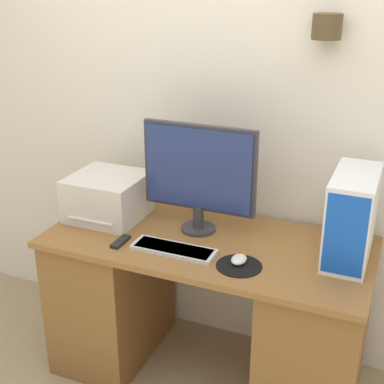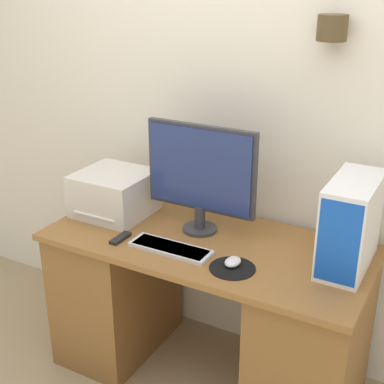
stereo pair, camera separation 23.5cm
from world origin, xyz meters
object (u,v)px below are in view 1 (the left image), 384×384
keyboard (174,249)px  remote_control (121,242)px  monitor (199,172)px  computer_tower (352,217)px  printer (108,197)px  mouse (239,259)px

keyboard → remote_control: 0.26m
monitor → computer_tower: monitor is taller
monitor → printer: size_ratio=1.55×
printer → remote_control: 0.33m
monitor → computer_tower: bearing=0.3°
keyboard → mouse: 0.30m
remote_control → keyboard: bearing=5.5°
mouse → computer_tower: 0.51m
mouse → computer_tower: bearing=29.7°
keyboard → mouse: (0.30, 0.01, 0.01)m
printer → computer_tower: bearing=1.8°
mouse → keyboard: bearing=-178.2°
computer_tower → remote_control: size_ratio=3.22×
computer_tower → printer: size_ratio=1.13×
keyboard → remote_control: size_ratio=3.06×
mouse → remote_control: mouse is taller
monitor → remote_control: 0.48m
monitor → printer: (-0.48, -0.03, -0.19)m
keyboard → mouse: size_ratio=4.21×
computer_tower → remote_control: (-0.97, -0.27, -0.18)m
computer_tower → mouse: bearing=-150.3°
remote_control → mouse: bearing=3.5°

